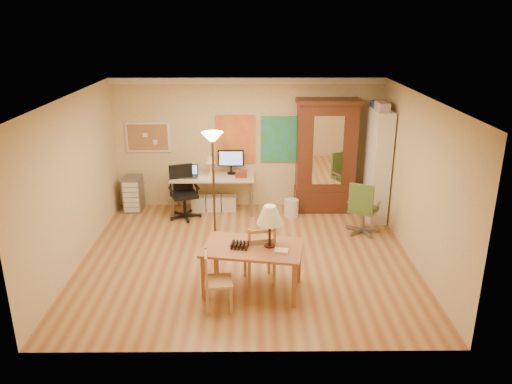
{
  "coord_description": "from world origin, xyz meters",
  "views": [
    {
      "loc": [
        0.09,
        -7.57,
        3.85
      ],
      "look_at": [
        0.15,
        0.3,
        1.07
      ],
      "focal_mm": 35.0,
      "sensor_mm": 36.0,
      "label": 1
    }
  ],
  "objects_px": {
    "office_chair_green": "(362,220)",
    "office_chair_black": "(184,204)",
    "bookshelf": "(377,165)",
    "dining_table": "(259,238)",
    "computer_desk": "(215,190)",
    "armoire": "(325,163)"
  },
  "relations": [
    {
      "from": "computer_desk",
      "to": "office_chair_black",
      "type": "height_order",
      "value": "computer_desk"
    },
    {
      "from": "office_chair_black",
      "to": "armoire",
      "type": "xyz_separation_m",
      "value": [
        2.87,
        0.43,
        0.72
      ]
    },
    {
      "from": "bookshelf",
      "to": "office_chair_green",
      "type": "bearing_deg",
      "value": -116.72
    },
    {
      "from": "office_chair_green",
      "to": "office_chair_black",
      "type": "bearing_deg",
      "value": 166.37
    },
    {
      "from": "computer_desk",
      "to": "bookshelf",
      "type": "xyz_separation_m",
      "value": [
        3.23,
        -0.36,
        0.62
      ]
    },
    {
      "from": "computer_desk",
      "to": "armoire",
      "type": "relative_size",
      "value": 0.73
    },
    {
      "from": "armoire",
      "to": "bookshelf",
      "type": "bearing_deg",
      "value": -24.69
    },
    {
      "from": "dining_table",
      "to": "bookshelf",
      "type": "xyz_separation_m",
      "value": [
        2.36,
        2.85,
        0.24
      ]
    },
    {
      "from": "computer_desk",
      "to": "office_chair_green",
      "type": "relative_size",
      "value": 1.66
    },
    {
      "from": "office_chair_black",
      "to": "office_chair_green",
      "type": "xyz_separation_m",
      "value": [
        3.41,
        -0.83,
        -0.01
      ]
    },
    {
      "from": "computer_desk",
      "to": "bookshelf",
      "type": "height_order",
      "value": "bookshelf"
    },
    {
      "from": "dining_table",
      "to": "office_chair_black",
      "type": "height_order",
      "value": "dining_table"
    },
    {
      "from": "computer_desk",
      "to": "armoire",
      "type": "height_order",
      "value": "armoire"
    },
    {
      "from": "office_chair_green",
      "to": "armoire",
      "type": "relative_size",
      "value": 0.44
    },
    {
      "from": "office_chair_black",
      "to": "dining_table",
      "type": "bearing_deg",
      "value": -62.95
    },
    {
      "from": "office_chair_black",
      "to": "bookshelf",
      "type": "distance_m",
      "value": 3.91
    },
    {
      "from": "bookshelf",
      "to": "armoire",
      "type": "bearing_deg",
      "value": 155.31
    },
    {
      "from": "dining_table",
      "to": "office_chair_black",
      "type": "relative_size",
      "value": 1.46
    },
    {
      "from": "dining_table",
      "to": "office_chair_green",
      "type": "relative_size",
      "value": 1.52
    },
    {
      "from": "dining_table",
      "to": "bookshelf",
      "type": "bearing_deg",
      "value": 50.33
    },
    {
      "from": "dining_table",
      "to": "computer_desk",
      "type": "relative_size",
      "value": 0.92
    },
    {
      "from": "bookshelf",
      "to": "office_chair_black",
      "type": "bearing_deg",
      "value": 179.8
    }
  ]
}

